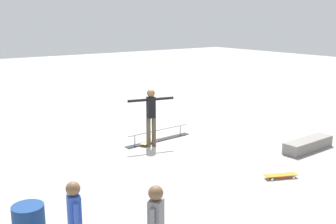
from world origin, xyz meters
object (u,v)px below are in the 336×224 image
skateboard_main (149,141)px  loose_skateboard_orange (281,175)px  skate_ledge (308,145)px  skater_main (151,113)px  grind_rail (159,136)px

skateboard_main → loose_skateboard_orange: (-1.03, 4.12, 0.00)m
skate_ledge → loose_skateboard_orange: bearing=21.6°
skater_main → skateboard_main: size_ratio=2.15×
skate_ledge → loose_skateboard_orange: skate_ledge is taller
grind_rail → skate_ledge: 4.43m
skate_ledge → loose_skateboard_orange: (2.35, 0.93, -0.09)m
grind_rail → skater_main: 1.05m
skate_ledge → skater_main: 4.62m
skate_ledge → loose_skateboard_orange: size_ratio=2.22×
loose_skateboard_orange → grind_rail: bearing=122.4°
skater_main → skateboard_main: (-0.09, -0.24, -0.93)m
grind_rail → loose_skateboard_orange: size_ratio=2.99×
grind_rail → skateboard_main: size_ratio=3.02×
grind_rail → skater_main: skater_main is taller
skateboard_main → loose_skateboard_orange: size_ratio=0.99×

